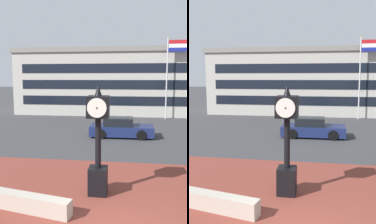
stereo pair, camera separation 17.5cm
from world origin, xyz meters
TOP-DOWN VIEW (x-y plane):
  - plaza_brick_paving at (0.00, 1.00)m, footprint 44.00×10.00m
  - planter_wall at (-2.90, 1.20)m, footprint 3.21×1.05m
  - street_clock at (-0.76, 2.57)m, footprint 0.70×0.82m
  - car_street_near at (-0.29, 11.33)m, footprint 4.12×1.86m
  - flagpole_primary at (3.90, 19.40)m, footprint 1.83×0.14m
  - civic_building at (-1.07, 27.99)m, footprint 21.83×16.03m

SIDE VIEW (x-z plane):
  - plaza_brick_paving at x=0.00m, z-range 0.00..0.01m
  - planter_wall at x=-2.90m, z-range 0.00..0.50m
  - car_street_near at x=-0.29m, z-range -0.07..1.21m
  - street_clock at x=-0.76m, z-range -0.05..3.63m
  - civic_building at x=-1.07m, z-range 0.01..6.91m
  - flagpole_primary at x=3.90m, z-range 0.85..8.42m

